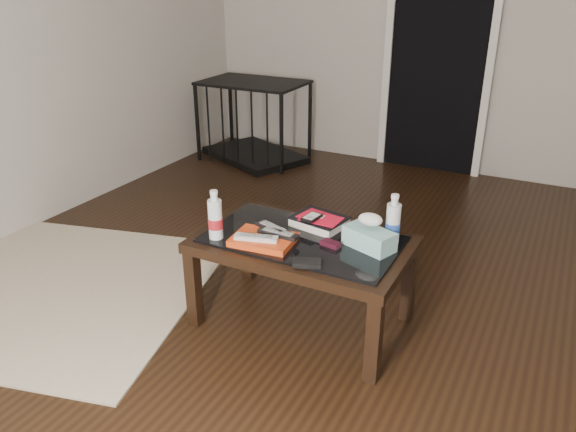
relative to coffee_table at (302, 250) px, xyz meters
name	(u,v)px	position (x,y,z in m)	size (l,w,h in m)	color
ground	(380,320)	(0.35, 0.18, -0.40)	(5.00, 5.00, 0.00)	black
doorway	(439,49)	(-0.05, 2.65, 0.63)	(0.90, 0.08, 2.07)	black
coffee_table	(302,250)	(0.00, 0.00, 0.00)	(1.00, 0.60, 0.46)	black
rug	(22,284)	(-1.55, -0.41, -0.39)	(2.00, 1.50, 0.01)	#B4A88C
pet_crate	(254,134)	(-1.55, 2.18, -0.17)	(1.07, 0.92, 0.71)	black
magazines	(263,240)	(-0.14, -0.13, 0.08)	(0.28, 0.21, 0.03)	red
remote_silver	(256,238)	(-0.15, -0.17, 0.11)	(0.20, 0.05, 0.02)	silver
remote_black_front	(278,233)	(-0.09, -0.08, 0.11)	(0.20, 0.05, 0.02)	black
remote_black_back	(273,228)	(-0.14, -0.04, 0.11)	(0.20, 0.05, 0.02)	black
textbook	(319,221)	(0.01, 0.16, 0.09)	(0.25, 0.20, 0.05)	black
dvd_mailers	(319,217)	(0.01, 0.16, 0.11)	(0.19, 0.14, 0.01)	red
ipod	(312,217)	(-0.01, 0.12, 0.12)	(0.06, 0.10, 0.02)	black
flip_phone	(331,244)	(0.15, -0.01, 0.08)	(0.09, 0.05, 0.02)	black
wallet	(307,263)	(0.13, -0.23, 0.07)	(0.12, 0.07, 0.02)	black
water_bottle_left	(215,215)	(-0.36, -0.18, 0.18)	(0.07, 0.07, 0.24)	white
water_bottle_right	(393,219)	(0.39, 0.15, 0.18)	(0.07, 0.07, 0.24)	silver
tissue_box	(369,239)	(0.31, 0.05, 0.11)	(0.23, 0.12, 0.09)	teal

